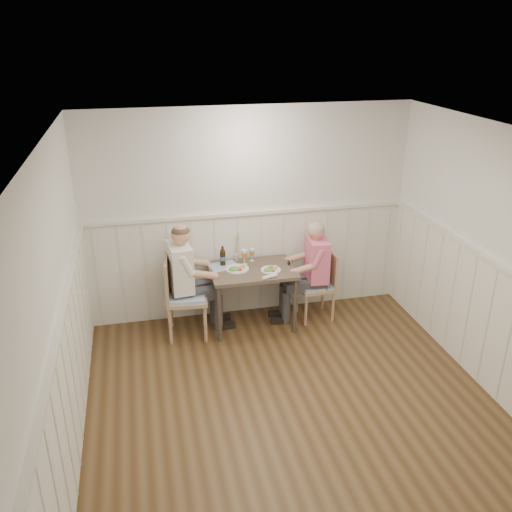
# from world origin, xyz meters

# --- Properties ---
(ground_plane) EXTENTS (4.50, 4.50, 0.00)m
(ground_plane) POSITION_xyz_m (0.00, 0.00, 0.00)
(ground_plane) COLOR #483119
(room_shell) EXTENTS (4.04, 4.54, 2.60)m
(room_shell) POSITION_xyz_m (0.00, 0.00, 1.52)
(room_shell) COLOR white
(room_shell) RESTS_ON ground
(wainscot) EXTENTS (4.00, 4.49, 1.34)m
(wainscot) POSITION_xyz_m (0.00, 0.69, 0.69)
(wainscot) COLOR white
(wainscot) RESTS_ON ground
(dining_table) EXTENTS (1.01, 0.70, 0.75)m
(dining_table) POSITION_xyz_m (-0.05, 1.84, 0.65)
(dining_table) COLOR brown
(dining_table) RESTS_ON ground
(chair_right) EXTENTS (0.43, 0.43, 0.87)m
(chair_right) POSITION_xyz_m (0.81, 1.85, 0.47)
(chair_right) COLOR tan
(chair_right) RESTS_ON ground
(chair_left) EXTENTS (0.51, 0.51, 0.99)m
(chair_left) POSITION_xyz_m (-0.91, 1.79, 0.54)
(chair_left) COLOR tan
(chair_left) RESTS_ON ground
(man_in_pink) EXTENTS (0.63, 0.43, 1.30)m
(man_in_pink) POSITION_xyz_m (0.72, 1.85, 0.55)
(man_in_pink) COLOR #3F3F47
(man_in_pink) RESTS_ON ground
(diner_cream) EXTENTS (0.67, 0.47, 1.39)m
(diner_cream) POSITION_xyz_m (-0.86, 1.86, 0.58)
(diner_cream) COLOR #3F3F47
(diner_cream) RESTS_ON ground
(plate_man) EXTENTS (0.24, 0.24, 0.06)m
(plate_man) POSITION_xyz_m (0.15, 1.74, 0.77)
(plate_man) COLOR white
(plate_man) RESTS_ON dining_table
(plate_diner) EXTENTS (0.28, 0.28, 0.07)m
(plate_diner) POSITION_xyz_m (-0.24, 1.85, 0.77)
(plate_diner) COLOR white
(plate_diner) RESTS_ON dining_table
(beer_glass_a) EXTENTS (0.06, 0.06, 0.16)m
(beer_glass_a) POSITION_xyz_m (-0.00, 2.08, 0.86)
(beer_glass_a) COLOR silver
(beer_glass_a) RESTS_ON dining_table
(beer_glass_b) EXTENTS (0.08, 0.08, 0.19)m
(beer_glass_b) POSITION_xyz_m (-0.11, 1.98, 0.88)
(beer_glass_b) COLOR silver
(beer_glass_b) RESTS_ON dining_table
(beer_bottle) EXTENTS (0.07, 0.07, 0.25)m
(beer_bottle) POSITION_xyz_m (-0.37, 2.02, 0.86)
(beer_bottle) COLOR black
(beer_bottle) RESTS_ON dining_table
(rolled_napkin) EXTENTS (0.19, 0.10, 0.04)m
(rolled_napkin) POSITION_xyz_m (0.09, 1.54, 0.77)
(rolled_napkin) COLOR white
(rolled_napkin) RESTS_ON dining_table
(grass_vase) EXTENTS (0.04, 0.04, 0.38)m
(grass_vase) POSITION_xyz_m (-0.18, 2.15, 0.92)
(grass_vase) COLOR silver
(grass_vase) RESTS_ON dining_table
(gingham_mat) EXTENTS (0.38, 0.33, 0.01)m
(gingham_mat) POSITION_xyz_m (-0.37, 1.99, 0.75)
(gingham_mat) COLOR #446FA8
(gingham_mat) RESTS_ON dining_table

